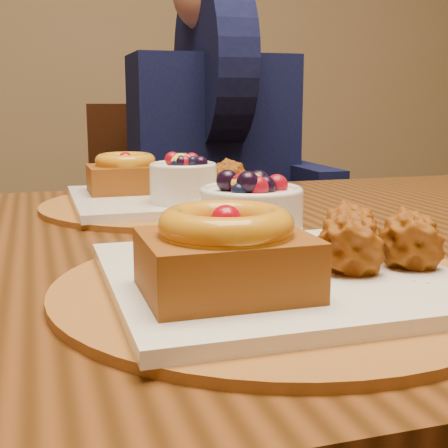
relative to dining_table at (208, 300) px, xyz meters
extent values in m
cube|color=olive|center=(0.09, 2.29, 0.67)|extent=(4.00, 0.04, 2.70)
cube|color=#341C09|center=(0.00, 0.00, 0.06)|extent=(1.60, 0.90, 0.04)
cylinder|color=brown|center=(0.00, -0.22, 0.08)|extent=(0.38, 0.38, 0.01)
cube|color=white|center=(0.00, -0.22, 0.09)|extent=(0.28, 0.28, 0.01)
cube|color=#581E08|center=(-0.06, -0.27, 0.12)|extent=(0.12, 0.10, 0.04)
torus|color=#B56A0B|center=(-0.06, -0.27, 0.15)|extent=(0.10, 0.10, 0.02)
sphere|color=#92020F|center=(-0.06, -0.27, 0.15)|extent=(0.02, 0.02, 0.02)
sphere|color=#91480A|center=(0.08, -0.19, 0.12)|extent=(0.05, 0.05, 0.05)
sphere|color=#91480A|center=(0.05, -0.25, 0.12)|extent=(0.05, 0.05, 0.05)
sphere|color=#91480A|center=(0.11, -0.25, 0.12)|extent=(0.05, 0.05, 0.05)
cylinder|color=white|center=(0.01, -0.14, 0.12)|extent=(0.10, 0.10, 0.06)
torus|color=white|center=(0.01, -0.14, 0.15)|extent=(0.10, 0.10, 0.01)
ellipsoid|color=gold|center=(0.00, -0.14, 0.16)|extent=(0.04, 0.04, 0.02)
cylinder|color=brown|center=(0.00, 0.22, 0.08)|extent=(0.38, 0.38, 0.01)
cube|color=white|center=(0.00, 0.22, 0.09)|extent=(0.28, 0.28, 0.01)
cube|color=#581E08|center=(-0.06, 0.27, 0.12)|extent=(0.11, 0.09, 0.04)
torus|color=#B56A0B|center=(-0.06, 0.27, 0.15)|extent=(0.09, 0.09, 0.02)
sphere|color=#92020F|center=(-0.06, 0.27, 0.15)|extent=(0.02, 0.02, 0.02)
sphere|color=#91480A|center=(0.08, 0.19, 0.12)|extent=(0.05, 0.05, 0.05)
sphere|color=#91480A|center=(0.05, 0.24, 0.12)|extent=(0.05, 0.05, 0.05)
sphere|color=#91480A|center=(0.10, 0.24, 0.12)|extent=(0.05, 0.05, 0.05)
cylinder|color=white|center=(0.01, 0.14, 0.12)|extent=(0.09, 0.09, 0.05)
torus|color=white|center=(0.01, 0.14, 0.15)|extent=(0.09, 0.09, 0.01)
ellipsoid|color=gold|center=(0.00, 0.14, 0.16)|extent=(0.03, 0.03, 0.02)
cube|color=black|center=(0.15, 0.89, -0.23)|extent=(0.49, 0.49, 0.04)
cylinder|color=black|center=(-0.06, 0.73, -0.46)|extent=(0.04, 0.04, 0.43)
cylinder|color=black|center=(0.31, 0.68, -0.46)|extent=(0.04, 0.04, 0.43)
cylinder|color=black|center=(-0.01, 1.10, -0.46)|extent=(0.04, 0.04, 0.43)
cylinder|color=black|center=(0.36, 1.05, -0.46)|extent=(0.04, 0.04, 0.43)
cube|color=black|center=(0.18, 1.09, 0.00)|extent=(0.44, 0.09, 0.46)
cube|color=black|center=(0.23, 0.79, 0.06)|extent=(0.39, 0.20, 0.56)
cylinder|color=black|center=(0.23, 0.79, 0.32)|extent=(0.09, 0.43, 0.43)
cube|color=black|center=(0.03, 0.67, 0.05)|extent=(0.07, 0.28, 0.07)
cube|color=black|center=(0.44, 0.67, 0.05)|extent=(0.07, 0.28, 0.07)
camera|label=1|loc=(-0.19, -0.69, 0.24)|focal=50.00mm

